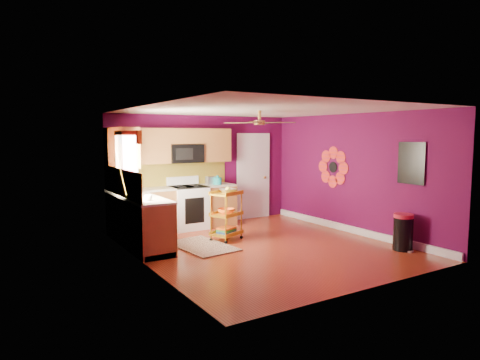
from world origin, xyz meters
TOP-DOWN VIEW (x-y plane):
  - ground at (0.00, 0.00)m, footprint 5.00×5.00m
  - room_envelope at (0.03, 0.00)m, footprint 4.54×5.04m
  - lower_cabinets at (-1.35, 1.82)m, footprint 2.81×2.31m
  - electric_range at (-0.55, 2.17)m, footprint 0.76×0.66m
  - upper_cabinetry at (-1.24, 2.17)m, footprint 2.80×2.30m
  - left_window at (-2.22, 1.05)m, footprint 0.08×1.35m
  - panel_door at (1.35, 2.47)m, footprint 0.95×0.11m
  - right_wall_art at (2.23, -0.34)m, footprint 0.04×2.74m
  - ceiling_fan at (0.00, 0.20)m, footprint 1.01×1.01m
  - shag_rug at (-0.99, 0.62)m, footprint 0.99×1.46m
  - rolling_cart at (-0.34, 0.83)m, footprint 0.70×0.62m
  - trash_can at (1.98, -1.47)m, footprint 0.42×0.43m
  - teal_kettle at (0.17, 2.13)m, footprint 0.18×0.18m
  - toaster at (0.06, 2.26)m, footprint 0.22×0.15m
  - soap_bottle_a at (-1.99, 1.29)m, footprint 0.08×0.08m
  - soap_bottle_b at (-1.96, 1.31)m, footprint 0.13×0.13m
  - counter_dish at (-1.88, 1.74)m, footprint 0.24×0.24m
  - counter_cup at (-1.99, 0.63)m, footprint 0.13×0.13m

SIDE VIEW (x-z plane):
  - ground at x=0.00m, z-range 0.00..0.00m
  - shag_rug at x=-0.99m, z-range 0.00..0.02m
  - trash_can at x=1.98m, z-range 0.00..0.66m
  - lower_cabinets at x=-1.35m, z-range -0.04..0.90m
  - electric_range at x=-0.55m, z-range -0.08..1.05m
  - rolling_cart at x=-0.34m, z-range 0.01..1.06m
  - counter_dish at x=-1.88m, z-range 0.94..1.00m
  - counter_cup at x=-1.99m, z-range 0.94..1.04m
  - soap_bottle_b at x=-1.96m, z-range 0.94..1.11m
  - teal_kettle at x=0.17m, z-range 0.92..1.13m
  - panel_door at x=1.35m, z-range -0.05..2.10m
  - toaster at x=0.06m, z-range 0.94..1.12m
  - soap_bottle_a at x=-1.99m, z-range 0.94..1.12m
  - right_wall_art at x=2.23m, z-range 0.92..1.96m
  - room_envelope at x=0.03m, z-range 0.37..2.89m
  - left_window at x=-2.22m, z-range 1.20..2.28m
  - upper_cabinetry at x=-1.24m, z-range 1.17..2.43m
  - ceiling_fan at x=0.00m, z-range 2.16..2.42m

